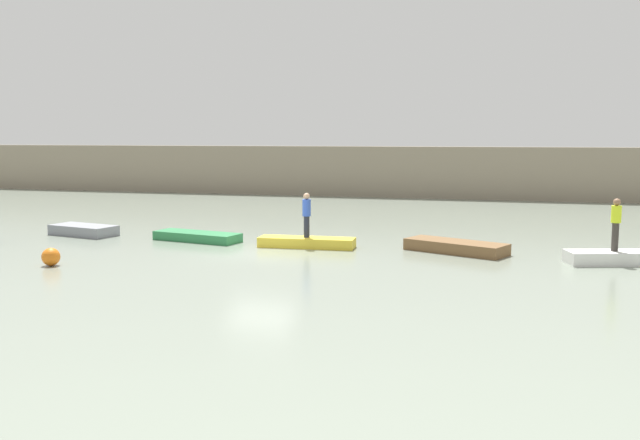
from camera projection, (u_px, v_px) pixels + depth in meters
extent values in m
plane|color=gray|center=(260.00, 253.00, 24.84)|extent=(120.00, 120.00, 0.00)
cube|color=gray|center=(378.00, 172.00, 47.47)|extent=(80.00, 1.20, 3.49)
cube|color=gray|center=(84.00, 230.00, 29.16)|extent=(3.11, 1.90, 0.43)
cube|color=#2D7F47|center=(197.00, 237.00, 27.58)|extent=(3.80, 1.85, 0.36)
cube|color=gold|center=(307.00, 242.00, 26.00)|extent=(3.70, 1.15, 0.38)
cube|color=brown|center=(456.00, 247.00, 24.85)|extent=(3.89, 2.67, 0.42)
cube|color=white|center=(614.00, 258.00, 22.62)|extent=(3.26, 1.87, 0.43)
cylinder|color=#232838|center=(307.00, 227.00, 25.93)|extent=(0.22, 0.22, 0.82)
cylinder|color=blue|center=(307.00, 208.00, 25.84)|extent=(0.32, 0.32, 0.63)
sphere|color=tan|center=(307.00, 196.00, 25.78)|extent=(0.25, 0.25, 0.25)
cylinder|color=#38332D|center=(615.00, 237.00, 22.53)|extent=(0.22, 0.22, 0.95)
cylinder|color=#D8F226|center=(616.00, 214.00, 22.44)|extent=(0.32, 0.32, 0.56)
sphere|color=#936B4C|center=(617.00, 202.00, 22.39)|extent=(0.24, 0.24, 0.24)
sphere|color=orange|center=(51.00, 257.00, 22.30)|extent=(0.59, 0.59, 0.59)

